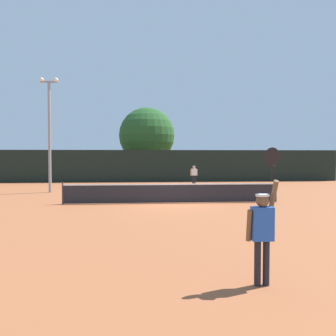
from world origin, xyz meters
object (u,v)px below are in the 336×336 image
object	(u,v)px
tennis_ball	(180,201)
light_pole	(49,127)
player_serving	(263,225)
large_tree	(147,135)
player_receiving	(194,173)
parked_car_near	(74,171)

from	to	relation	value
tennis_ball	light_pole	distance (m)	10.31
player_serving	light_pole	xyz separation A→B (m)	(-7.98, 16.68, 3.12)
tennis_ball	large_tree	distance (m)	19.35
tennis_ball	player_receiving	bearing A→B (deg)	77.39
player_serving	player_receiving	size ratio (longest dim) A/B	1.63
player_serving	player_receiving	xyz separation A→B (m)	(2.16, 21.80, -0.17)
tennis_ball	player_serving	bearing A→B (deg)	-89.20
tennis_ball	light_pole	xyz separation A→B (m)	(-7.82, 5.26, 4.18)
light_pole	parked_car_near	distance (m)	14.21
player_receiving	large_tree	distance (m)	9.83
light_pole	parked_car_near	bearing A→B (deg)	94.30
player_serving	tennis_ball	bearing A→B (deg)	90.80
player_serving	parked_car_near	distance (m)	31.73
player_receiving	light_pole	xyz separation A→B (m)	(-10.14, -5.12, 3.29)
player_receiving	light_pole	distance (m)	11.83
player_receiving	light_pole	bearing A→B (deg)	26.78
light_pole	parked_car_near	world-z (taller)	light_pole
player_receiving	light_pole	size ratio (longest dim) A/B	0.21
light_pole	large_tree	xyz separation A→B (m)	(6.48, 13.52, 0.27)
player_receiving	player_serving	bearing A→B (deg)	84.34
large_tree	player_serving	bearing A→B (deg)	-87.16
tennis_ball	parked_car_near	xyz separation A→B (m)	(-8.85, 19.00, 0.74)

